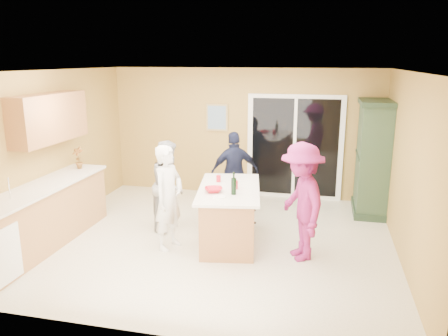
% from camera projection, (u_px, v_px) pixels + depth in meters
% --- Properties ---
extents(floor, '(5.50, 5.50, 0.00)m').
position_uv_depth(floor, '(213.00, 240.00, 6.87)').
color(floor, beige).
rests_on(floor, ground).
extents(ceiling, '(5.50, 5.00, 0.10)m').
position_uv_depth(ceiling, '(212.00, 71.00, 6.24)').
color(ceiling, white).
rests_on(ceiling, wall_back).
extents(wall_back, '(5.50, 0.10, 2.60)m').
position_uv_depth(wall_back, '(243.00, 133.00, 8.92)').
color(wall_back, tan).
rests_on(wall_back, ground).
extents(wall_front, '(5.50, 0.10, 2.60)m').
position_uv_depth(wall_front, '(148.00, 216.00, 4.19)').
color(wall_front, tan).
rests_on(wall_front, ground).
extents(wall_left, '(0.10, 5.00, 2.60)m').
position_uv_depth(wall_left, '(51.00, 151.00, 7.16)').
color(wall_left, tan).
rests_on(wall_left, ground).
extents(wall_right, '(0.10, 5.00, 2.60)m').
position_uv_depth(wall_right, '(408.00, 170.00, 5.95)').
color(wall_right, tan).
rests_on(wall_right, ground).
extents(left_cabinet_run, '(0.65, 3.05, 1.24)m').
position_uv_depth(left_cabinet_run, '(31.00, 223.00, 6.30)').
color(left_cabinet_run, '#A97442').
rests_on(left_cabinet_run, floor).
extents(upper_cabinets, '(0.35, 1.60, 0.75)m').
position_uv_depth(upper_cabinets, '(49.00, 118.00, 6.79)').
color(upper_cabinets, '#A97442').
rests_on(upper_cabinets, wall_left).
extents(sliding_door, '(1.90, 0.07, 2.10)m').
position_uv_depth(sliding_door, '(295.00, 147.00, 8.72)').
color(sliding_door, white).
rests_on(sliding_door, floor).
extents(framed_picture, '(0.46, 0.04, 0.56)m').
position_uv_depth(framed_picture, '(217.00, 118.00, 8.94)').
color(framed_picture, '#A38851').
rests_on(framed_picture, wall_back).
extents(kitchen_island, '(1.17, 1.79, 0.88)m').
position_uv_depth(kitchen_island, '(229.00, 217.00, 6.70)').
color(kitchen_island, '#A97442').
rests_on(kitchen_island, floor).
extents(green_hutch, '(0.59, 1.13, 2.07)m').
position_uv_depth(green_hutch, '(373.00, 159.00, 7.88)').
color(green_hutch, '#213624').
rests_on(green_hutch, floor).
extents(woman_white, '(0.52, 0.65, 1.57)m').
position_uv_depth(woman_white, '(169.00, 198.00, 6.42)').
color(woman_white, white).
rests_on(woman_white, floor).
extents(woman_grey, '(0.57, 0.73, 1.49)m').
position_uv_depth(woman_grey, '(169.00, 185.00, 7.21)').
color(woman_grey, '#A6A6A9').
rests_on(woman_grey, floor).
extents(woman_navy, '(0.95, 0.69, 1.50)m').
position_uv_depth(woman_navy, '(235.00, 172.00, 7.99)').
color(woman_navy, '#1A1E3A').
rests_on(woman_navy, floor).
extents(woman_magenta, '(1.00, 1.24, 1.67)m').
position_uv_depth(woman_magenta, '(301.00, 202.00, 6.06)').
color(woman_magenta, '#94206C').
rests_on(woman_magenta, floor).
extents(serving_bowl, '(0.32, 0.32, 0.06)m').
position_uv_depth(serving_bowl, '(213.00, 190.00, 6.38)').
color(serving_bowl, red).
rests_on(serving_bowl, kitchen_island).
extents(tulip_vase, '(0.22, 0.17, 0.38)m').
position_uv_depth(tulip_vase, '(78.00, 158.00, 7.43)').
color(tulip_vase, red).
rests_on(tulip_vase, left_cabinet_run).
extents(tumbler_near, '(0.09, 0.09, 0.11)m').
position_uv_depth(tumbler_near, '(219.00, 179.00, 6.89)').
color(tumbler_near, red).
rests_on(tumbler_near, kitchen_island).
extents(tumbler_far, '(0.11, 0.11, 0.13)m').
position_uv_depth(tumbler_far, '(235.00, 185.00, 6.51)').
color(tumbler_far, red).
rests_on(tumbler_far, kitchen_island).
extents(wine_bottle, '(0.08, 0.08, 0.33)m').
position_uv_depth(wine_bottle, '(234.00, 186.00, 6.24)').
color(wine_bottle, black).
rests_on(wine_bottle, kitchen_island).
extents(white_plate, '(0.25, 0.25, 0.01)m').
position_uv_depth(white_plate, '(219.00, 197.00, 6.13)').
color(white_plate, white).
rests_on(white_plate, kitchen_island).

